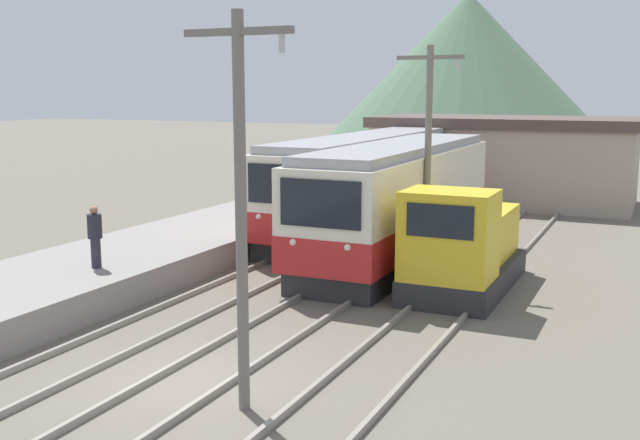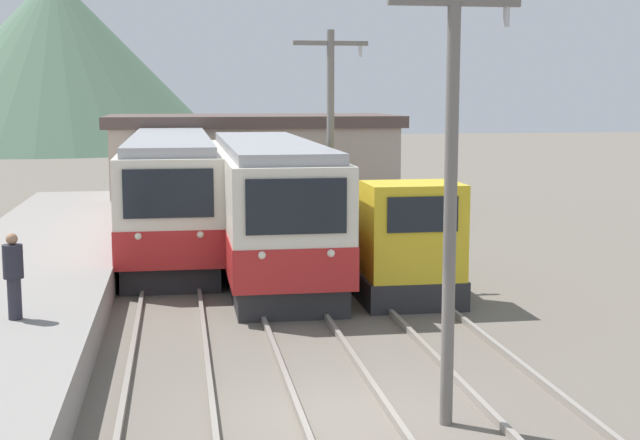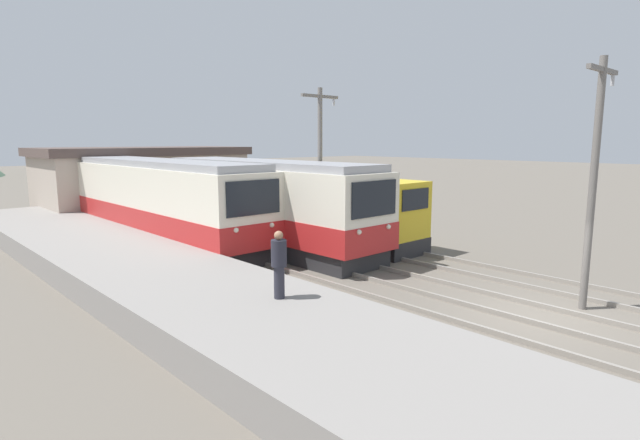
{
  "view_description": "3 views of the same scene",
  "coord_description": "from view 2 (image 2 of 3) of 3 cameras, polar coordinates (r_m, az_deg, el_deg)",
  "views": [
    {
      "loc": [
        8.1,
        -11.2,
        5.52
      ],
      "look_at": [
        -0.39,
        7.09,
        2.0
      ],
      "focal_mm": 42.0,
      "sensor_mm": 36.0,
      "label": 1
    },
    {
      "loc": [
        -2.33,
        -13.39,
        5.1
      ],
      "look_at": [
        1.14,
        8.44,
        1.97
      ],
      "focal_mm": 50.0,
      "sensor_mm": 36.0,
      "label": 2
    },
    {
      "loc": [
        -12.72,
        -5.31,
        4.63
      ],
      "look_at": [
        -0.7,
        7.59,
        1.81
      ],
      "focal_mm": 28.0,
      "sensor_mm": 36.0,
      "label": 3
    }
  ],
  "objects": [
    {
      "name": "person_on_platform",
      "position": [
        17.9,
        -19.03,
        -3.21
      ],
      "size": [
        0.38,
        0.38,
        1.66
      ],
      "color": "#282833",
      "rests_on": "platform_left"
    },
    {
      "name": "commuter_train_left",
      "position": [
        29.65,
        -9.5,
        1.44
      ],
      "size": [
        2.84,
        14.35,
        3.77
      ],
      "color": "#28282B",
      "rests_on": "ground"
    },
    {
      "name": "shunting_locomotive",
      "position": [
        23.16,
        4.91,
        -1.66
      ],
      "size": [
        2.4,
        5.57,
        3.0
      ],
      "color": "#28282B",
      "rests_on": "ground"
    },
    {
      "name": "station_building",
      "position": [
        39.63,
        -4.34,
        3.72
      ],
      "size": [
        12.6,
        6.3,
        4.2
      ],
      "color": "#AD9E8E",
      "rests_on": "ground"
    },
    {
      "name": "ground_plane",
      "position": [
        14.51,
        0.81,
        -12.52
      ],
      "size": [
        200.0,
        200.0,
        0.0
      ],
      "primitive_type": "plane",
      "color": "#665E54"
    },
    {
      "name": "catenary_mast_near",
      "position": [
        13.53,
        8.4,
        2.07
      ],
      "size": [
        2.0,
        0.2,
        6.79
      ],
      "color": "slate",
      "rests_on": "ground"
    },
    {
      "name": "commuter_train_center",
      "position": [
        25.83,
        -3.34,
        0.59
      ],
      "size": [
        2.84,
        12.66,
        3.78
      ],
      "color": "#28282B",
      "rests_on": "ground"
    },
    {
      "name": "track_center",
      "position": [
        14.52,
        1.6,
        -12.21
      ],
      "size": [
        1.54,
        60.0,
        0.14
      ],
      "color": "gray",
      "rests_on": "ground"
    },
    {
      "name": "mountain_backdrop",
      "position": [
        90.07,
        -16.5,
        9.73
      ],
      "size": [
        32.16,
        32.16,
        16.51
      ],
      "color": "#517056",
      "rests_on": "ground"
    },
    {
      "name": "track_left",
      "position": [
        14.3,
        -9.77,
        -12.66
      ],
      "size": [
        1.54,
        60.0,
        0.14
      ],
      "color": "gray",
      "rests_on": "ground"
    },
    {
      "name": "track_right",
      "position": [
        15.33,
        12.91,
        -11.31
      ],
      "size": [
        1.54,
        60.0,
        0.14
      ],
      "color": "gray",
      "rests_on": "ground"
    },
    {
      "name": "catenary_mast_mid",
      "position": [
        23.94,
        0.69,
        4.72
      ],
      "size": [
        2.0,
        0.2,
        6.79
      ],
      "color": "slate",
      "rests_on": "ground"
    }
  ]
}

